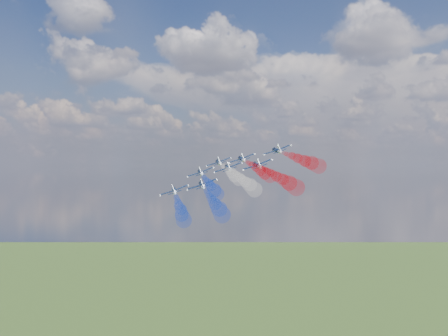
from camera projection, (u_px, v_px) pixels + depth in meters
The scene contains 16 objects.
jet_lead at pixel (219, 162), 185.42m from camera, with size 9.55×11.94×3.18m, color black, non-canonical shape.
trail_lead at pixel (229, 171), 162.45m from camera, with size 3.98×36.27×3.98m, color white, non-canonical shape.
jet_inner_left at pixel (200, 172), 174.28m from camera, with size 9.55×11.94×3.18m, color black, non-canonical shape.
trail_inner_left at pixel (209, 183), 151.32m from camera, with size 3.98×36.27×3.98m, color blue, non-canonical shape.
jet_inner_right at pixel (242, 159), 176.87m from camera, with size 9.55×11.94×3.18m, color black, non-canonical shape.
trail_inner_right at pixel (256, 167), 153.90m from camera, with size 3.98×36.27×3.98m, color red, non-canonical shape.
jet_outer_left at pixel (174, 191), 162.21m from camera, with size 9.55×11.94×3.18m, color black, non-canonical shape.
trail_outer_left at pixel (179, 205), 139.25m from camera, with size 3.98×36.27×3.98m, color blue, non-canonical shape.
jet_center_third at pixel (228, 168), 165.05m from camera, with size 9.55×11.94×3.18m, color black, non-canonical shape.
trail_center_third at pixel (241, 179), 142.09m from camera, with size 3.98×36.27×3.98m, color white, non-canonical shape.
jet_outer_right at pixel (277, 150), 166.42m from camera, with size 9.55×11.94×3.18m, color black, non-canonical shape.
trail_outer_right at pixel (298, 158), 143.45m from camera, with size 3.98×36.27×3.98m, color red, non-canonical shape.
jet_rear_left at pixel (202, 185), 153.23m from camera, with size 9.55×11.94×3.18m, color black, non-canonical shape.
trail_rear_left at pixel (212, 200), 130.26m from camera, with size 3.98×36.27×3.98m, color blue, non-canonical shape.
jet_rear_right at pixel (257, 165), 154.84m from camera, with size 9.55×11.94×3.18m, color black, non-canonical shape.
trail_rear_right at pixel (276, 176), 131.88m from camera, with size 3.98×36.27×3.98m, color red, non-canonical shape.
Camera 1 is at (81.48, -166.61, 146.96)m, focal length 41.84 mm.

